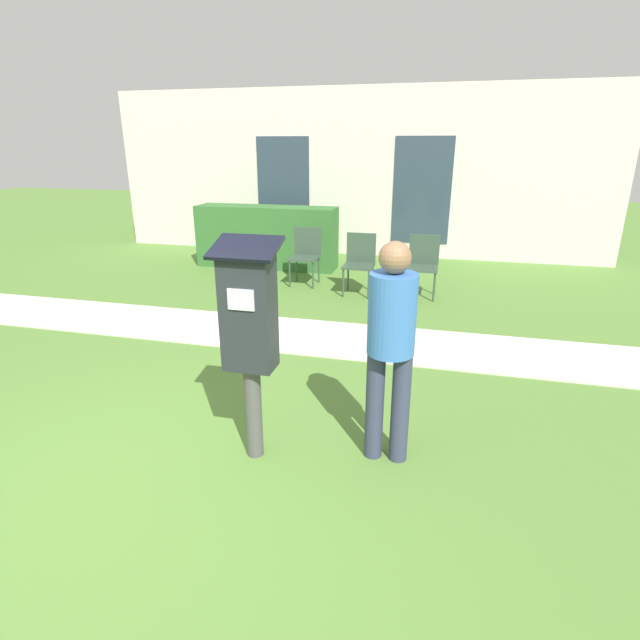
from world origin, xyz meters
The scene contains 9 objects.
ground_plane centered at (0.00, 0.00, 0.00)m, with size 40.00×40.00×0.00m, color #517A33.
sidewalk centered at (0.00, 3.00, 0.01)m, with size 12.00×1.10×0.02m.
building_facade centered at (0.00, 7.88, 1.60)m, with size 10.00×0.26×3.20m.
parking_meter centered at (0.69, 0.63, 1.02)m, with size 0.44×0.31×1.59m.
person_standing centered at (1.61, 0.83, 0.93)m, with size 0.32×0.32×1.58m.
outdoor_chair_left centered at (-0.24, 5.31, 0.53)m, with size 0.44×0.44×0.90m.
outdoor_chair_middle centered at (0.69, 4.98, 0.53)m, with size 0.44×0.44×0.90m.
outdoor_chair_right centered at (1.62, 5.08, 0.53)m, with size 0.44×0.44×0.90m.
hedge_row centered at (-1.26, 6.29, 0.55)m, with size 2.56×0.60×1.10m.
Camera 1 is at (1.91, -2.29, 2.15)m, focal length 28.00 mm.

